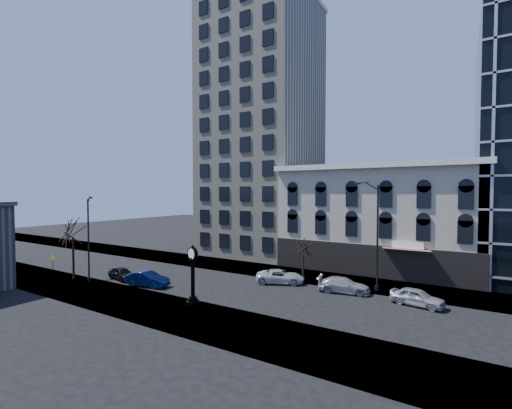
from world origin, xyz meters
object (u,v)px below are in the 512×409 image
Objects in this scene: warning_sign at (53,261)px; car_near_a at (122,273)px; street_clock at (193,278)px; street_lamp_near at (89,216)px; car_near_b at (147,279)px.

warning_sign is 8.32m from car_near_a.
street_clock is 12.60m from car_near_a.
street_lamp_near is 3.94× the size of warning_sign.
street_clock is 14.11m from street_lamp_near.
car_near_b is at bearing 21.08° from warning_sign.
warning_sign reaches higher than car_near_a.
street_clock is 1.10× the size of car_near_b.
street_lamp_near is 6.97m from car_near_a.
warning_sign is at bearing -154.54° from street_lamp_near.
street_lamp_near is 2.35× the size of car_near_a.
street_lamp_near reaches higher than street_clock.
street_clock is 1.28× the size of car_near_a.
warning_sign is 12.39m from car_near_b.
street_clock is at bearing -91.69° from car_near_a.
street_clock reaches higher than car_near_b.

